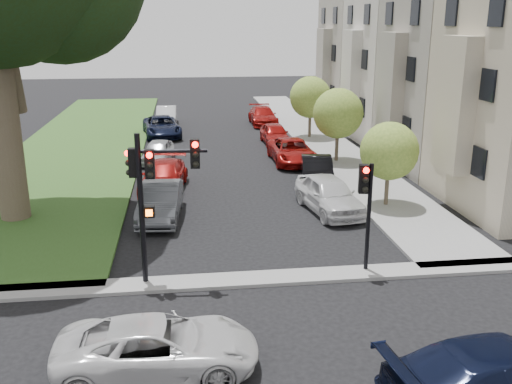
{
  "coord_description": "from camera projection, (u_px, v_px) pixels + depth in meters",
  "views": [
    {
      "loc": [
        -2.48,
        -14.16,
        7.81
      ],
      "look_at": [
        0.0,
        5.0,
        2.0
      ],
      "focal_mm": 40.0,
      "sensor_mm": 36.0,
      "label": 1
    }
  ],
  "objects": [
    {
      "name": "car_parked_8",
      "position": [
        162.0,
        127.0,
        39.89
      ],
      "size": [
        3.01,
        5.39,
        1.42
      ],
      "primitive_type": "imported",
      "rotation": [
        0.0,
        0.0,
        0.13
      ],
      "color": "black",
      "rests_on": "ground"
    },
    {
      "name": "car_parked_6",
      "position": [
        164.0,
        176.0,
        27.23
      ],
      "size": [
        2.52,
        4.91,
        1.36
      ],
      "primitive_type": "imported",
      "rotation": [
        0.0,
        0.0,
        -0.13
      ],
      "color": "maroon",
      "rests_on": "ground"
    },
    {
      "name": "sidewalk_right",
      "position": [
        317.0,
        137.0,
        39.6
      ],
      "size": [
        3.5,
        44.0,
        0.12
      ],
      "primitive_type": "cube",
      "color": "gray",
      "rests_on": "ground"
    },
    {
      "name": "grass_strip",
      "position": [
        84.0,
        143.0,
        37.67
      ],
      "size": [
        8.0,
        44.0,
        0.12
      ],
      "primitive_type": "cube",
      "color": "#345C24",
      "rests_on": "ground"
    },
    {
      "name": "car_parked_9",
      "position": [
        167.0,
        116.0,
        44.45
      ],
      "size": [
        1.57,
        4.32,
        1.42
      ],
      "primitive_type": "imported",
      "rotation": [
        0.0,
        0.0,
        -0.02
      ],
      "color": "silver",
      "rests_on": "ground"
    },
    {
      "name": "car_parked_7",
      "position": [
        158.0,
        152.0,
        32.62
      ],
      "size": [
        2.04,
        3.92,
        1.27
      ],
      "primitive_type": "imported",
      "rotation": [
        0.0,
        0.0,
        -0.15
      ],
      "color": "#999BA0",
      "rests_on": "ground"
    },
    {
      "name": "traffic_signal_secondary",
      "position": [
        366.0,
        198.0,
        17.74
      ],
      "size": [
        0.48,
        0.38,
        3.62
      ],
      "color": "black",
      "rests_on": "ground"
    },
    {
      "name": "sidewalk_cross",
      "position": [
        268.0,
        278.0,
        17.88
      ],
      "size": [
        60.0,
        1.0,
        0.12
      ],
      "primitive_type": "cube",
      "color": "gray",
      "rests_on": "ground"
    },
    {
      "name": "traffic_signal_main",
      "position": [
        153.0,
        182.0,
        16.76
      ],
      "size": [
        2.31,
        0.6,
        4.73
      ],
      "color": "black",
      "rests_on": "ground"
    },
    {
      "name": "car_parked_0",
      "position": [
        329.0,
        194.0,
        24.1
      ],
      "size": [
        2.47,
        4.73,
        1.54
      ],
      "primitive_type": "imported",
      "rotation": [
        0.0,
        0.0,
        0.15
      ],
      "color": "silver",
      "rests_on": "ground"
    },
    {
      "name": "car_cross_far",
      "position": [
        507.0,
        378.0,
        11.7
      ],
      "size": [
        5.57,
        2.81,
        1.55
      ],
      "primitive_type": "imported",
      "rotation": [
        0.0,
        0.0,
        1.69
      ],
      "color": "black",
      "rests_on": "ground"
    },
    {
      "name": "car_parked_3",
      "position": [
        275.0,
        134.0,
        37.53
      ],
      "size": [
        1.7,
        4.01,
        1.35
      ],
      "primitive_type": "imported",
      "rotation": [
        0.0,
        0.0,
        0.03
      ],
      "color": "maroon",
      "rests_on": "ground"
    },
    {
      "name": "ground",
      "position": [
        279.0,
        311.0,
        16.0
      ],
      "size": [
        140.0,
        140.0,
        0.0
      ],
      "primitive_type": "plane",
      "color": "black",
      "rests_on": "ground"
    },
    {
      "name": "car_cross_near",
      "position": [
        158.0,
        347.0,
        13.06
      ],
      "size": [
        4.65,
        2.16,
        1.29
      ],
      "primitive_type": "imported",
      "rotation": [
        0.0,
        0.0,
        1.57
      ],
      "color": "silver",
      "rests_on": "ground"
    },
    {
      "name": "car_parked_1",
      "position": [
        317.0,
        171.0,
        28.13
      ],
      "size": [
        2.16,
        4.42,
        1.39
      ],
      "primitive_type": "imported",
      "rotation": [
        0.0,
        0.0,
        -0.17
      ],
      "color": "black",
      "rests_on": "ground"
    },
    {
      "name": "small_tree_a",
      "position": [
        389.0,
        151.0,
        24.25
      ],
      "size": [
        2.5,
        2.5,
        3.75
      ],
      "color": "brown",
      "rests_on": "ground"
    },
    {
      "name": "small_tree_c",
      "position": [
        310.0,
        97.0,
        38.75
      ],
      "size": [
        2.84,
        2.84,
        4.25
      ],
      "color": "brown",
      "rests_on": "ground"
    },
    {
      "name": "house_d",
      "position": [
        372.0,
        33.0,
        44.5
      ],
      "size": [
        7.7,
        7.55,
        15.97
      ],
      "color": "gray",
      "rests_on": "ground"
    },
    {
      "name": "car_parked_2",
      "position": [
        292.0,
        151.0,
        32.52
      ],
      "size": [
        2.3,
        4.91,
        1.36
      ],
      "primitive_type": "imported",
      "rotation": [
        0.0,
        0.0,
        0.01
      ],
      "color": "maroon",
      "rests_on": "ground"
    },
    {
      "name": "house_b",
      "position": [
        463.0,
        38.0,
        30.25
      ],
      "size": [
        7.7,
        7.55,
        15.97
      ],
      "color": "gray",
      "rests_on": "ground"
    },
    {
      "name": "car_parked_5",
      "position": [
        161.0,
        202.0,
        23.24
      ],
      "size": [
        1.89,
        4.55,
        1.47
      ],
      "primitive_type": "imported",
      "rotation": [
        0.0,
        0.0,
        -0.08
      ],
      "color": "#3F4247",
      "rests_on": "ground"
    },
    {
      "name": "car_parked_4",
      "position": [
        263.0,
        116.0,
        44.52
      ],
      "size": [
        1.95,
        4.78,
        1.38
      ],
      "primitive_type": "imported",
      "rotation": [
        0.0,
        0.0,
        0.0
      ],
      "color": "maroon",
      "rests_on": "ground"
    },
    {
      "name": "small_tree_b",
      "position": [
        338.0,
        113.0,
        32.01
      ],
      "size": [
        2.83,
        2.83,
        4.24
      ],
      "color": "brown",
      "rests_on": "ground"
    },
    {
      "name": "house_c",
      "position": [
        409.0,
        35.0,
        37.38
      ],
      "size": [
        7.7,
        7.55,
        15.97
      ],
      "color": "silver",
      "rests_on": "ground"
    }
  ]
}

